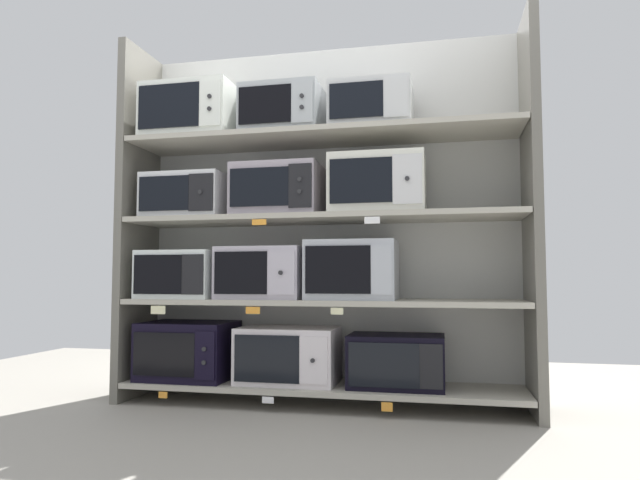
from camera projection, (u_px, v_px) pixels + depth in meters
name	position (u px, v px, depth m)	size (l,w,h in m)	color
ground	(265.00, 466.00, 2.18)	(6.24, 6.00, 0.02)	gray
back_panel	(328.00, 220.00, 3.46)	(2.44, 0.04, 2.14)	#B2B2AD
upright_left	(138.00, 221.00, 3.47)	(0.05, 0.45, 2.14)	#68645B
upright_right	(532.00, 211.00, 2.98)	(0.05, 0.45, 2.14)	#68645B
shelf_0	(320.00, 387.00, 3.16)	(2.24, 0.45, 0.03)	#ADA899
microwave_0	(188.00, 350.00, 3.34)	(0.52, 0.41, 0.33)	black
microwave_1	(288.00, 355.00, 3.21)	(0.56, 0.36, 0.31)	silver
microwave_2	(396.00, 361.00, 3.07)	(0.52, 0.34, 0.28)	black
price_tag_0	(163.00, 395.00, 3.11)	(0.05, 0.00, 0.03)	orange
price_tag_1	(268.00, 400.00, 2.99)	(0.06, 0.00, 0.03)	white
price_tag_2	(387.00, 407.00, 2.85)	(0.06, 0.00, 0.05)	orange
shelf_1	(320.00, 302.00, 3.19)	(2.24, 0.45, 0.03)	#ADA899
microwave_3	(184.00, 275.00, 3.38)	(0.45, 0.42, 0.28)	silver
microwave_4	(264.00, 273.00, 3.27)	(0.49, 0.38, 0.30)	#B7B0BD
microwave_5	(353.00, 270.00, 3.16)	(0.50, 0.38, 0.33)	#B0B4BD
price_tag_3	(158.00, 310.00, 3.15)	(0.09, 0.00, 0.05)	beige
price_tag_4	(253.00, 310.00, 3.04)	(0.08, 0.00, 0.04)	orange
price_tag_5	(337.00, 311.00, 2.94)	(0.07, 0.00, 0.04)	beige
shelf_2	(320.00, 219.00, 3.22)	(2.24, 0.45, 0.03)	#ADA899
microwave_6	(188.00, 197.00, 3.40)	(0.49, 0.36, 0.27)	silver
microwave_7	(278.00, 191.00, 3.28)	(0.50, 0.35, 0.31)	#A499A4
microwave_8	(378.00, 185.00, 3.16)	(0.52, 0.37, 0.33)	silver
price_tag_6	(259.00, 222.00, 3.06)	(0.08, 0.00, 0.03)	orange
price_tag_7	(372.00, 220.00, 2.93)	(0.08, 0.00, 0.04)	white
shelf_3	(320.00, 137.00, 3.26)	(2.24, 0.45, 0.03)	#ADA899
microwave_9	(193.00, 115.00, 3.43)	(0.54, 0.42, 0.33)	silver
microwave_10	(283.00, 112.00, 3.31)	(0.46, 0.35, 0.29)	#9FA4A7
microwave_11	(372.00, 109.00, 3.20)	(0.46, 0.35, 0.27)	#BCBEBD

